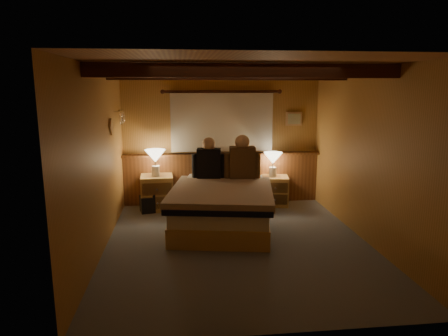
{
  "coord_description": "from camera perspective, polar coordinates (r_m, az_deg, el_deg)",
  "views": [
    {
      "loc": [
        -0.76,
        -5.17,
        2.13
      ],
      "look_at": [
        -0.15,
        0.4,
        0.99
      ],
      "focal_mm": 32.0,
      "sensor_mm": 36.0,
      "label": 1
    }
  ],
  "objects": [
    {
      "name": "floor",
      "position": [
        5.64,
        1.95,
        -10.67
      ],
      "size": [
        4.2,
        4.2,
        0.0
      ],
      "primitive_type": "plane",
      "color": "slate",
      "rests_on": "ground"
    },
    {
      "name": "ceiling",
      "position": [
        5.23,
        2.13,
        14.46
      ],
      "size": [
        4.2,
        4.2,
        0.0
      ],
      "primitive_type": "plane",
      "rotation": [
        3.14,
        0.0,
        0.0
      ],
      "color": "#BD8246",
      "rests_on": "wall_back"
    },
    {
      "name": "wall_back",
      "position": [
        7.37,
        -0.34,
        4.25
      ],
      "size": [
        3.6,
        0.0,
        3.6
      ],
      "primitive_type": "plane",
      "rotation": [
        1.57,
        0.0,
        0.0
      ],
      "color": "#B68041",
      "rests_on": "floor"
    },
    {
      "name": "wall_left",
      "position": [
        5.35,
        -17.39,
        0.98
      ],
      "size": [
        0.0,
        4.2,
        4.2
      ],
      "primitive_type": "plane",
      "rotation": [
        1.57,
        0.0,
        1.57
      ],
      "color": "#B68041",
      "rests_on": "floor"
    },
    {
      "name": "wall_right",
      "position": [
        5.85,
        19.78,
        1.67
      ],
      "size": [
        0.0,
        4.2,
        4.2
      ],
      "primitive_type": "plane",
      "rotation": [
        1.57,
        0.0,
        -1.57
      ],
      "color": "#B68041",
      "rests_on": "floor"
    },
    {
      "name": "wall_front",
      "position": [
        3.3,
        7.35,
        -4.95
      ],
      "size": [
        3.6,
        0.0,
        3.6
      ],
      "primitive_type": "plane",
      "rotation": [
        -1.57,
        0.0,
        0.0
      ],
      "color": "#B68041",
      "rests_on": "floor"
    },
    {
      "name": "wainscot",
      "position": [
        7.43,
        -0.28,
        -1.29
      ],
      "size": [
        3.6,
        0.23,
        0.94
      ],
      "color": "brown",
      "rests_on": "wall_back"
    },
    {
      "name": "curtain_window",
      "position": [
        7.27,
        -0.28,
        6.69
      ],
      "size": [
        2.18,
        0.09,
        1.11
      ],
      "color": "#451F11",
      "rests_on": "wall_back"
    },
    {
      "name": "ceiling_beams",
      "position": [
        5.38,
        1.88,
        13.42
      ],
      "size": [
        3.6,
        1.65,
        0.16
      ],
      "color": "#451F11",
      "rests_on": "ceiling"
    },
    {
      "name": "coat_rail",
      "position": [
        6.83,
        -14.48,
        7.26
      ],
      "size": [
        0.05,
        0.55,
        0.24
      ],
      "color": "silver",
      "rests_on": "wall_left"
    },
    {
      "name": "framed_print",
      "position": [
        7.57,
        9.96,
        6.93
      ],
      "size": [
        0.3,
        0.04,
        0.25
      ],
      "color": "tan",
      "rests_on": "wall_back"
    },
    {
      "name": "bed",
      "position": [
        6.12,
        -0.27,
        -5.55
      ],
      "size": [
        1.75,
        2.11,
        0.65
      ],
      "rotation": [
        0.0,
        0.0,
        -0.17
      ],
      "color": "tan",
      "rests_on": "floor"
    },
    {
      "name": "nightstand_left",
      "position": [
        7.15,
        -9.52,
        -3.47
      ],
      "size": [
        0.58,
        0.53,
        0.61
      ],
      "rotation": [
        0.0,
        0.0,
        0.05
      ],
      "color": "tan",
      "rests_on": "floor"
    },
    {
      "name": "nightstand_right",
      "position": [
        7.37,
        7.2,
        -3.24
      ],
      "size": [
        0.55,
        0.51,
        0.53
      ],
      "rotation": [
        0.0,
        0.0,
        -0.17
      ],
      "color": "tan",
      "rests_on": "floor"
    },
    {
      "name": "lamp_left",
      "position": [
        6.99,
        -9.79,
        1.48
      ],
      "size": [
        0.35,
        0.35,
        0.46
      ],
      "color": "white",
      "rests_on": "nightstand_left"
    },
    {
      "name": "lamp_right",
      "position": [
        7.27,
        7.01,
        1.2
      ],
      "size": [
        0.34,
        0.34,
        0.44
      ],
      "color": "white",
      "rests_on": "nightstand_right"
    },
    {
      "name": "person_left",
      "position": [
        6.62,
        -2.16,
        1.0
      ],
      "size": [
        0.57,
        0.28,
        0.7
      ],
      "rotation": [
        0.0,
        0.0,
        -0.14
      ],
      "color": "black",
      "rests_on": "bed"
    },
    {
      "name": "person_right",
      "position": [
        6.6,
        2.62,
        1.13
      ],
      "size": [
        0.61,
        0.27,
        0.74
      ],
      "rotation": [
        0.0,
        0.0,
        -0.07
      ],
      "color": "#523920",
      "rests_on": "bed"
    },
    {
      "name": "duffel_bag",
      "position": [
        7.08,
        -10.01,
        -4.96
      ],
      "size": [
        0.51,
        0.37,
        0.33
      ],
      "rotation": [
        0.0,
        0.0,
        0.22
      ],
      "color": "black",
      "rests_on": "floor"
    }
  ]
}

